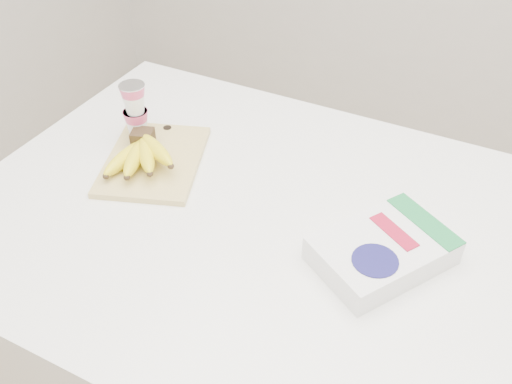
{
  "coord_description": "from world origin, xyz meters",
  "views": [
    {
      "loc": [
        0.31,
        -0.77,
        1.8
      ],
      "look_at": [
        -0.09,
        0.02,
        1.06
      ],
      "focal_mm": 40.0,
      "sensor_mm": 36.0,
      "label": 1
    }
  ],
  "objects_px": {
    "bananas": "(141,153)",
    "cereal_box": "(383,250)",
    "cutting_board": "(154,161)",
    "yogurt_stack": "(135,109)",
    "table": "(284,373)"
  },
  "relations": [
    {
      "from": "bananas",
      "to": "cereal_box",
      "type": "bearing_deg",
      "value": -3.38
    },
    {
      "from": "cutting_board",
      "to": "bananas",
      "type": "relative_size",
      "value": 1.54
    },
    {
      "from": "bananas",
      "to": "yogurt_stack",
      "type": "xyz_separation_m",
      "value": [
        -0.07,
        0.08,
        0.05
      ]
    },
    {
      "from": "cutting_board",
      "to": "yogurt_stack",
      "type": "height_order",
      "value": "yogurt_stack"
    },
    {
      "from": "cereal_box",
      "to": "yogurt_stack",
      "type": "bearing_deg",
      "value": -158.64
    },
    {
      "from": "table",
      "to": "cereal_box",
      "type": "bearing_deg",
      "value": -2.88
    },
    {
      "from": "table",
      "to": "cutting_board",
      "type": "distance_m",
      "value": 0.64
    },
    {
      "from": "cutting_board",
      "to": "yogurt_stack",
      "type": "relative_size",
      "value": 2.03
    },
    {
      "from": "yogurt_stack",
      "to": "table",
      "type": "bearing_deg",
      "value": -13.39
    },
    {
      "from": "table",
      "to": "cutting_board",
      "type": "relative_size",
      "value": 4.85
    },
    {
      "from": "bananas",
      "to": "cereal_box",
      "type": "height_order",
      "value": "bananas"
    },
    {
      "from": "table",
      "to": "cutting_board",
      "type": "height_order",
      "value": "cutting_board"
    },
    {
      "from": "bananas",
      "to": "cutting_board",
      "type": "bearing_deg",
      "value": 64.53
    },
    {
      "from": "yogurt_stack",
      "to": "cereal_box",
      "type": "height_order",
      "value": "yogurt_stack"
    },
    {
      "from": "bananas",
      "to": "cereal_box",
      "type": "relative_size",
      "value": 0.63
    }
  ]
}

